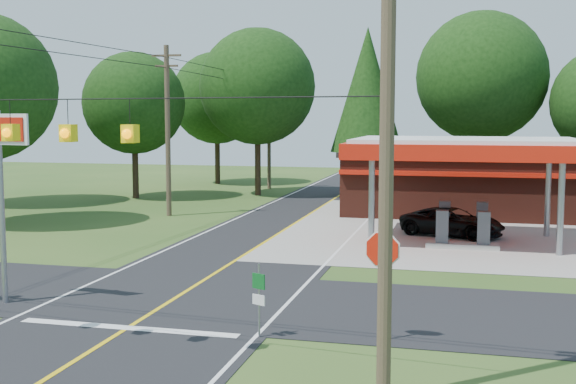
# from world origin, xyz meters

# --- Properties ---
(ground) EXTENTS (120.00, 120.00, 0.00)m
(ground) POSITION_xyz_m (0.00, 0.00, 0.00)
(ground) COLOR #294B1A
(ground) RESTS_ON ground
(main_highway) EXTENTS (8.00, 120.00, 0.02)m
(main_highway) POSITION_xyz_m (0.00, 0.00, 0.01)
(main_highway) COLOR black
(main_highway) RESTS_ON ground
(cross_road) EXTENTS (70.00, 7.00, 0.02)m
(cross_road) POSITION_xyz_m (0.00, 0.00, 0.01)
(cross_road) COLOR black
(cross_road) RESTS_ON ground
(lane_center_yellow) EXTENTS (0.15, 110.00, 0.00)m
(lane_center_yellow) POSITION_xyz_m (0.00, 0.00, 0.03)
(lane_center_yellow) COLOR yellow
(lane_center_yellow) RESTS_ON main_highway
(gas_canopy) EXTENTS (10.60, 7.40, 4.88)m
(gas_canopy) POSITION_xyz_m (9.00, 13.00, 4.27)
(gas_canopy) COLOR gray
(gas_canopy) RESTS_ON ground
(convenience_store) EXTENTS (16.40, 7.55, 3.80)m
(convenience_store) POSITION_xyz_m (10.00, 22.98, 1.92)
(convenience_store) COLOR #552218
(convenience_store) RESTS_ON ground
(utility_pole_near_right) EXTENTS (1.80, 0.30, 11.50)m
(utility_pole_near_right) POSITION_xyz_m (7.50, -7.00, 5.96)
(utility_pole_near_right) COLOR #473828
(utility_pole_near_right) RESTS_ON ground
(utility_pole_far_left) EXTENTS (1.80, 0.30, 10.00)m
(utility_pole_far_left) POSITION_xyz_m (-8.00, 18.00, 5.20)
(utility_pole_far_left) COLOR #473828
(utility_pole_far_left) RESTS_ON ground
(utility_pole_north) EXTENTS (0.30, 0.30, 9.50)m
(utility_pole_north) POSITION_xyz_m (-6.50, 35.00, 4.75)
(utility_pole_north) COLOR #473828
(utility_pole_north) RESTS_ON ground
(overhead_beacons) EXTENTS (17.04, 2.04, 1.03)m
(overhead_beacons) POSITION_xyz_m (-1.00, -6.00, 6.21)
(overhead_beacons) COLOR black
(overhead_beacons) RESTS_ON ground
(treeline_backdrop) EXTENTS (70.27, 51.59, 13.30)m
(treeline_backdrop) POSITION_xyz_m (0.82, 24.01, 7.49)
(treeline_backdrop) COLOR #332316
(treeline_backdrop) RESTS_ON ground
(suv_car) EXTENTS (6.40, 6.40, 1.39)m
(suv_car) POSITION_xyz_m (8.50, 14.50, 0.69)
(suv_car) COLOR black
(suv_car) RESTS_ON ground
(big_stop_sign) EXTENTS (2.25, 0.38, 6.07)m
(big_stop_sign) POSITION_xyz_m (-5.00, -2.01, 4.44)
(big_stop_sign) COLOR gray
(big_stop_sign) RESTS_ON ground
(octagonal_stop_sign) EXTENTS (0.99, 0.25, 2.96)m
(octagonal_stop_sign) POSITION_xyz_m (7.00, -3.01, 2.24)
(octagonal_stop_sign) COLOR gray
(octagonal_stop_sign) RESTS_ON ground
(route_sign_post) EXTENTS (0.39, 0.19, 2.01)m
(route_sign_post) POSITION_xyz_m (3.80, -3.52, 1.19)
(route_sign_post) COLOR gray
(route_sign_post) RESTS_ON ground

